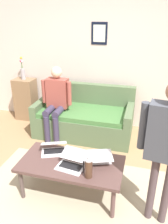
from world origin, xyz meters
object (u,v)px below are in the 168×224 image
(laptop_right, at_px, (72,163))
(french_press, at_px, (88,168))
(laptop_left, at_px, (54,149))
(person_seated, at_px, (56,99))
(coffee_table, at_px, (71,166))
(side_shelf, at_px, (26,99))
(couch, at_px, (85,118))
(flower_vase, at_px, (23,71))
(person_standing, at_px, (168,140))
(laptop_center, at_px, (97,158))

(laptop_right, relative_size, french_press, 1.42)
(laptop_left, relative_size, person_seated, 0.32)
(coffee_table, distance_m, side_shelf, 2.47)
(couch, bearing_deg, flower_vase, -12.57)
(laptop_left, bearing_deg, couch, -91.33)
(laptop_left, relative_size, french_press, 1.54)
(coffee_table, height_order, side_shelf, side_shelf)
(laptop_left, relative_size, flower_vase, 0.90)
(french_press, relative_size, flower_vase, 0.58)
(side_shelf, bearing_deg, person_standing, 142.97)
(laptop_center, bearing_deg, person_standing, 160.58)
(coffee_table, bearing_deg, laptop_left, -29.91)
(coffee_table, distance_m, french_press, 0.37)
(french_press, bearing_deg, flower_vase, -47.27)
(french_press, xyz_separation_m, person_standing, (-0.76, -0.05, 0.44))
(couch, bearing_deg, laptop_left, 88.67)
(side_shelf, bearing_deg, flower_vase, 72.37)
(person_standing, bearing_deg, side_shelf, -37.03)
(flower_vase, height_order, person_seated, flower_vase)
(couch, bearing_deg, laptop_right, 99.87)
(person_standing, bearing_deg, couch, -52.99)
(laptop_right, distance_m, person_standing, 1.13)
(laptop_left, height_order, flower_vase, flower_vase)
(couch, relative_size, person_standing, 1.10)
(coffee_table, height_order, flower_vase, flower_vase)
(laptop_center, xyz_separation_m, laptop_right, (0.27, 0.17, -0.00))
(laptop_center, relative_size, flower_vase, 0.95)
(coffee_table, xyz_separation_m, laptop_left, (0.28, -0.16, 0.09))
(laptop_center, bearing_deg, side_shelf, -42.16)
(flower_vase, relative_size, person_seated, 0.35)
(person_seated, bearing_deg, person_standing, 139.81)
(french_press, height_order, side_shelf, side_shelf)
(laptop_left, height_order, person_standing, person_standing)
(laptop_right, relative_size, side_shelf, 0.43)
(laptop_center, height_order, flower_vase, flower_vase)
(couch, relative_size, person_seated, 1.37)
(person_standing, distance_m, person_seated, 2.29)
(coffee_table, height_order, laptop_right, laptop_right)
(french_press, bearing_deg, laptop_left, -32.98)
(person_seated, bearing_deg, coffee_table, 118.29)
(laptop_left, relative_size, person_standing, 0.25)
(french_press, bearing_deg, coffee_table, -36.06)
(side_shelf, bearing_deg, person_seated, 149.74)
(laptop_right, relative_size, person_standing, 0.23)
(laptop_left, bearing_deg, flower_vase, -51.55)
(flower_vase, bearing_deg, laptop_left, 128.45)
(laptop_center, height_order, person_standing, person_standing)
(couch, distance_m, laptop_left, 1.40)
(coffee_table, height_order, french_press, french_press)
(laptop_center, bearing_deg, french_press, 83.36)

